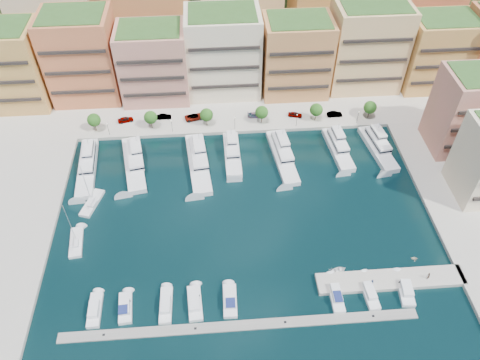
{
  "coord_description": "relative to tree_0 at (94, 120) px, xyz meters",
  "views": [
    {
      "loc": [
        -6.48,
        -74.94,
        86.98
      ],
      "look_at": [
        -0.45,
        5.16,
        6.0
      ],
      "focal_mm": 35.0,
      "sensor_mm": 36.0,
      "label": 1
    }
  ],
  "objects": [
    {
      "name": "backblock_2",
      "position": [
        45.0,
        40.5,
        11.26
      ],
      "size": [
        26.0,
        18.0,
        30.0
      ],
      "primitive_type": "cube",
      "color": "#E0AD76",
      "rests_on": "north_quay"
    },
    {
      "name": "yacht_3",
      "position": [
        38.57,
        -12.49,
        -3.53
      ],
      "size": [
        4.28,
        17.47,
        7.3
      ],
      "color": "silver",
      "rests_on": "ground"
    },
    {
      "name": "apartment_east_a",
      "position": [
        102.0,
        -13.51,
        7.57
      ],
      "size": [
        18.0,
        14.5,
        22.8
      ],
      "color": "tan",
      "rests_on": "east_quay"
    },
    {
      "name": "yacht_2",
      "position": [
        29.18,
        -15.14,
        -3.53
      ],
      "size": [
        7.16,
        23.6,
        7.3
      ],
      "color": "silver",
      "rests_on": "ground"
    },
    {
      "name": "tender_0",
      "position": [
        59.19,
        -52.5,
        -4.32
      ],
      "size": [
        4.87,
        4.2,
        0.85
      ],
      "primitive_type": "imported",
      "rotation": [
        0.0,
        0.0,
        1.94
      ],
      "color": "white",
      "rests_on": "ground"
    },
    {
      "name": "car_5",
      "position": [
        70.17,
        1.42,
        -3.0
      ],
      "size": [
        4.53,
        1.64,
        1.48
      ],
      "primitive_type": "imported",
      "rotation": [
        0.0,
        0.0,
        1.59
      ],
      "color": "gray",
      "rests_on": "north_quay"
    },
    {
      "name": "lamppost_2",
      "position": [
        40.0,
        -2.3,
        -0.92
      ],
      "size": [
        0.3,
        0.3,
        4.2
      ],
      "color": "black",
      "rests_on": "north_quay"
    },
    {
      "name": "car_4",
      "position": [
        58.37,
        2.19,
        -3.03
      ],
      "size": [
        4.45,
        2.64,
        1.42
      ],
      "primitive_type": "imported",
      "rotation": [
        0.0,
        0.0,
        1.33
      ],
      "color": "gray",
      "rests_on": "north_quay"
    },
    {
      "name": "south_pontoon",
      "position": [
        37.0,
        -63.5,
        -4.74
      ],
      "size": [
        72.0,
        2.2,
        0.35
      ],
      "primitive_type": "cube",
      "color": "gray",
      "rests_on": "ground"
    },
    {
      "name": "sailboat_1",
      "position": [
        0.79,
        -40.24,
        -4.43
      ],
      "size": [
        3.69,
        8.86,
        13.2
      ],
      "color": "silver",
      "rests_on": "ground"
    },
    {
      "name": "tender_3",
      "position": [
        77.08,
        -50.36,
        -4.35
      ],
      "size": [
        1.71,
        1.55,
        0.78
      ],
      "primitive_type": "imported",
      "rotation": [
        0.0,
        0.0,
        1.38
      ],
      "color": "beige",
      "rests_on": "ground"
    },
    {
      "name": "yacht_4",
      "position": [
        52.16,
        -14.45,
        -3.65
      ],
      "size": [
        6.72,
        21.95,
        7.3
      ],
      "color": "silver",
      "rests_on": "ground"
    },
    {
      "name": "apartment_2",
      "position": [
        17.0,
        16.49,
        7.57
      ],
      "size": [
        20.0,
        15.5,
        22.8
      ],
      "color": "tan",
      "rests_on": "north_quay"
    },
    {
      "name": "backblock_1",
      "position": [
        15.0,
        40.5,
        11.26
      ],
      "size": [
        26.0,
        18.0,
        30.0
      ],
      "primitive_type": "cube",
      "color": "#B77744",
      "rests_on": "north_quay"
    },
    {
      "name": "apartment_5",
      "position": [
        82.0,
        18.49,
        9.57
      ],
      "size": [
        22.0,
        16.5,
        26.8
      ],
      "color": "#E0AD76",
      "rests_on": "north_quay"
    },
    {
      "name": "lamppost_0",
      "position": [
        4.0,
        -2.3,
        -0.92
      ],
      "size": [
        0.3,
        0.3,
        4.2
      ],
      "color": "black",
      "rests_on": "north_quay"
    },
    {
      "name": "apartment_3",
      "position": [
        38.0,
        18.49,
        9.07
      ],
      "size": [
        22.0,
        16.5,
        25.8
      ],
      "color": "beige",
      "rests_on": "north_quay"
    },
    {
      "name": "cruiser_0",
      "position": [
        7.58,
        -58.09,
        -4.2
      ],
      "size": [
        2.68,
        7.89,
        2.55
      ],
      "color": "white",
      "rests_on": "ground"
    },
    {
      "name": "tree_4",
      "position": [
        64.0,
        0.0,
        0.0
      ],
      "size": [
        3.8,
        3.8,
        5.65
      ],
      "color": "#473323",
      "rests_on": "north_quay"
    },
    {
      "name": "backblock_0",
      "position": [
        -15.0,
        40.5,
        11.26
      ],
      "size": [
        26.0,
        18.0,
        30.0
      ],
      "primitive_type": "cube",
      "color": "beige",
      "rests_on": "north_quay"
    },
    {
      "name": "ground",
      "position": [
        40.0,
        -33.5,
        -4.74
      ],
      "size": [
        400.0,
        400.0,
        0.0
      ],
      "primitive_type": "plane",
      "color": "black",
      "rests_on": "ground"
    },
    {
      "name": "tree_5",
      "position": [
        80.0,
        0.0,
        0.0
      ],
      "size": [
        3.8,
        3.8,
        5.65
      ],
      "color": "#473323",
      "rests_on": "north_quay"
    },
    {
      "name": "yacht_6",
      "position": [
        79.17,
        -13.08,
        -3.53
      ],
      "size": [
        6.92,
        19.16,
        7.3
      ],
      "color": "silver",
      "rests_on": "ground"
    },
    {
      "name": "apartment_0",
      "position": [
        -26.0,
        16.49,
        8.57
      ],
      "size": [
        22.0,
        16.5,
        24.8
      ],
      "color": "#CD8B4B",
      "rests_on": "north_quay"
    },
    {
      "name": "cruiser_9",
      "position": [
        72.33,
        -58.09,
        -4.2
      ],
      "size": [
        3.57,
        8.36,
        2.55
      ],
      "color": "white",
      "rests_on": "ground"
    },
    {
      "name": "yacht_5",
      "position": [
        68.05,
        -12.55,
        -3.53
      ],
      "size": [
        5.82,
        17.9,
        7.3
      ],
      "color": "silver",
      "rests_on": "ground"
    },
    {
      "name": "apartment_1",
      "position": [
        -4.0,
        18.49,
        9.57
      ],
      "size": [
        20.0,
        16.5,
        26.8
      ],
      "color": "#C26B40",
      "rests_on": "north_quay"
    },
    {
      "name": "car_2",
      "position": [
        28.37,
        3.19,
        -2.95
      ],
      "size": [
        6.17,
        3.98,
        1.58
      ],
      "primitive_type": "imported",
      "rotation": [
        0.0,
        0.0,
        1.83
      ],
      "color": "gray",
      "rests_on": "north_quay"
    },
    {
      "name": "cruiser_2",
      "position": [
        22.02,
        -58.09,
        -4.2
      ],
      "size": [
        2.61,
        8.3,
        2.55
      ],
      "color": "white",
      "rests_on": "ground"
    },
    {
      "name": "cruiser_8",
      "position": [
        64.51,
        -58.09,
        -4.2
      ],
      "size": [
        2.93,
        8.76,
        2.55
      ],
      "color": "white",
      "rests_on": "ground"
    },
    {
      "name": "backblock_4",
      "position": [
        105.0,
        40.5,
        11.26
      ],
      "size": [
        26.0,
        18.0,
        30.0
      ],
      "primitive_type": "cube",
      "color": "#C26B40",
      "rests_on": "north_quay"
    },
    {
      "name": "north_quay",
      "position": [
        40.0,
        28.5,
        -4.74
      ],
      "size": [
        220.0,
        64.0,
        2.0
      ],
      "primitive_type": "cube",
      "color": "#9E998E",
      "rests_on": "ground"
    },
    {
      "name": "tree_0",
      "position": [
        0.0,
        0.0,
        0.0
      ],
      "size": [
        3.8,
        3.8,
        5.65
      ],
      "color": "#473323",
      "rests_on": "north_quay"
    },
    {
      "name": "sailboat_2",
      "position": [
        2.64,
        -28.17,
        -4.43
      ],
      "size": [
        5.34,
        9.43,
        13.2
      ],
      "color": "silver",
      "rests_on": "ground"
    },
    {
      "name": "cruiser_7",
      "position": [
        57.38,
        -58.12,
        -4.17
      ],
      "size": [
        2.42,
        8.8,
        2.66
      ],
      "color": "white",
      "rests_on": "ground"
    },
    {
      "name": "cruiser_3",
      "position": [
        27.96,
        -58.09,
        -4.2
      ],
      "size": [
        3.33,
        8.19,
        2.55
      ],
      "color": "white",
      "rests_on": "ground"
    },
    {
      "name": "apartment_6",
      "position": [
        104.0,
        16.49,
        7.57
      ],
      "size": [
        20.0,
        15.5,
        22.8
      ],
      "color": "#CD8B4B",
      "rests_on": "north_quay"
    },
    {
      "name": "yacht_0",
      "position": [
        -0.39,
        -14.67,
        -3.53
      ],
      "size": [
        5.89,
        22.45,
        7.3
      ],
      "color": "silver",
      "rests_on": "ground"
    },
    {
      "name": "backblock_3",
      "position": [
        75.0,
        40.5,
        11.26
      ],
      "size": [
        26.0,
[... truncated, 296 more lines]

